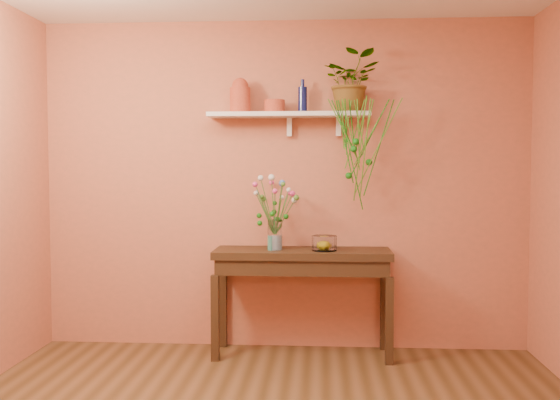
% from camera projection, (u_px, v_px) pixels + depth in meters
% --- Properties ---
extents(room, '(4.04, 4.04, 2.70)m').
position_uv_depth(room, '(260.00, 196.00, 3.10)').
color(room, brown).
rests_on(room, ground).
extents(sideboard, '(1.39, 0.45, 0.85)m').
position_uv_depth(sideboard, '(302.00, 265.00, 4.87)').
color(sideboard, '#362213').
rests_on(sideboard, ground).
extents(wall_shelf, '(1.30, 0.24, 0.19)m').
position_uv_depth(wall_shelf, '(290.00, 115.00, 4.94)').
color(wall_shelf, white).
rests_on(wall_shelf, room).
extents(terracotta_jug, '(0.18, 0.18, 0.28)m').
position_uv_depth(terracotta_jug, '(240.00, 96.00, 4.93)').
color(terracotta_jug, '#B94832').
rests_on(terracotta_jug, wall_shelf).
extents(terracotta_pot, '(0.19, 0.19, 0.10)m').
position_uv_depth(terracotta_pot, '(274.00, 106.00, 4.94)').
color(terracotta_pot, '#B94832').
rests_on(terracotta_pot, wall_shelf).
extents(blue_bottle, '(0.09, 0.09, 0.27)m').
position_uv_depth(blue_bottle, '(303.00, 99.00, 4.94)').
color(blue_bottle, '#0F1446').
rests_on(blue_bottle, wall_shelf).
extents(spider_plant, '(0.45, 0.40, 0.48)m').
position_uv_depth(spider_plant, '(352.00, 82.00, 4.89)').
color(spider_plant, '#166512').
rests_on(spider_plant, wall_shelf).
extents(plant_fronds, '(0.56, 0.40, 0.86)m').
position_uv_depth(plant_fronds, '(358.00, 146.00, 4.76)').
color(plant_fronds, '#166512').
rests_on(plant_fronds, wall_shelf).
extents(glass_vase, '(0.11, 0.11, 0.24)m').
position_uv_depth(glass_vase, '(275.00, 237.00, 4.86)').
color(glass_vase, white).
rests_on(glass_vase, sideboard).
extents(bouquet, '(0.37, 0.41, 0.48)m').
position_uv_depth(bouquet, '(275.00, 199.00, 4.84)').
color(bouquet, '#386B28').
rests_on(bouquet, glass_vase).
extents(glass_bowl, '(0.19, 0.19, 0.12)m').
position_uv_depth(glass_bowl, '(324.00, 244.00, 4.81)').
color(glass_bowl, white).
rests_on(glass_bowl, sideboard).
extents(lemon, '(0.07, 0.07, 0.07)m').
position_uv_depth(lemon, '(324.00, 245.00, 4.83)').
color(lemon, gold).
rests_on(lemon, glass_bowl).
extents(carton, '(0.07, 0.06, 0.11)m').
position_uv_depth(carton, '(272.00, 243.00, 4.83)').
color(carton, teal).
rests_on(carton, sideboard).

